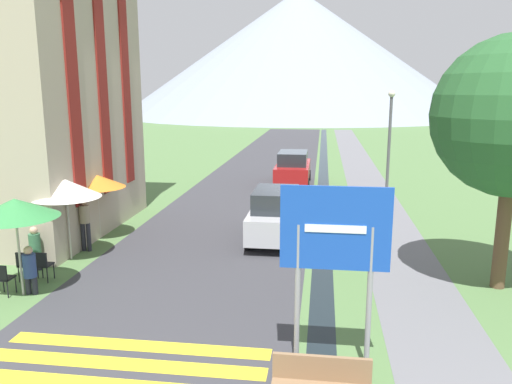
{
  "coord_description": "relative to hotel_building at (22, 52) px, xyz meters",
  "views": [
    {
      "loc": [
        1.11,
        -4.75,
        5.13
      ],
      "look_at": [
        -0.87,
        10.0,
        2.05
      ],
      "focal_mm": 35.0,
      "sensor_mm": 36.0,
      "label": 1
    }
  ],
  "objects": [
    {
      "name": "cafe_umbrella_middle_white",
      "position": [
        2.93,
        -3.05,
        -4.18
      ],
      "size": [
        2.05,
        2.05,
        2.49
      ],
      "color": "#B7B2A8",
      "rests_on": "ground_plane"
    },
    {
      "name": "hotel_building",
      "position": [
        0.0,
        0.0,
        0.0
      ],
      "size": [
        6.25,
        8.12,
        11.89
      ],
      "color": "tan",
      "rests_on": "ground_plane"
    },
    {
      "name": "person_standing_terrace",
      "position": [
        3.04,
        -2.23,
        -5.39
      ],
      "size": [
        0.32,
        0.32,
        1.72
      ],
      "color": "#282833",
      "rests_on": "ground_plane"
    },
    {
      "name": "person_seated_far",
      "position": [
        3.25,
        -5.69,
        -5.68
      ],
      "size": [
        0.32,
        0.32,
        1.28
      ],
      "color": "#282833",
      "rests_on": "ground_plane"
    },
    {
      "name": "person_seated_near",
      "position": [
        2.4,
        -4.05,
        -5.68
      ],
      "size": [
        0.32,
        0.32,
        1.29
      ],
      "color": "#282833",
      "rests_on": "ground_plane"
    },
    {
      "name": "ground_plane",
      "position": [
        9.39,
        8.0,
        -6.39
      ],
      "size": [
        160.0,
        160.0,
        0.0
      ],
      "primitive_type": "plane",
      "color": "#517542"
    },
    {
      "name": "streetlamp",
      "position": [
        13.17,
        3.96,
        -3.37
      ],
      "size": [
        0.28,
        0.28,
        5.08
      ],
      "color": "#515156",
      "rests_on": "ground_plane"
    },
    {
      "name": "cafe_umbrella_front_green",
      "position": [
        3.05,
        -5.76,
        -4.13
      ],
      "size": [
        2.11,
        2.11,
        2.5
      ],
      "color": "#B7B2A8",
      "rests_on": "ground_plane"
    },
    {
      "name": "parked_car_near",
      "position": [
        8.99,
        -0.27,
        -5.48
      ],
      "size": [
        1.8,
        3.88,
        1.82
      ],
      "color": "#B2B2B7",
      "rests_on": "ground_plane"
    },
    {
      "name": "road_sign",
      "position": [
        10.77,
        -8.15,
        -4.03
      ],
      "size": [
        1.96,
        0.11,
        3.48
      ],
      "color": "gray",
      "rests_on": "ground_plane"
    },
    {
      "name": "mountain_distant",
      "position": [
        5.14,
        84.55,
        5.5
      ],
      "size": [
        69.27,
        69.27,
        23.78
      ],
      "color": "gray",
      "rests_on": "ground_plane"
    },
    {
      "name": "crosswalk_marking",
      "position": [
        6.89,
        -8.55,
        -6.38
      ],
      "size": [
        5.44,
        1.84,
        0.01
      ],
      "color": "yellow",
      "rests_on": "ground_plane"
    },
    {
      "name": "cafe_chair_middle",
      "position": [
        2.44,
        -3.6,
        -5.88
      ],
      "size": [
        0.4,
        0.4,
        0.85
      ],
      "rotation": [
        0.0,
        0.0,
        -0.04
      ],
      "color": "black",
      "rests_on": "ground_plane"
    },
    {
      "name": "cafe_chair_far_right",
      "position": [
        2.52,
        -1.97,
        -5.88
      ],
      "size": [
        0.4,
        0.4,
        0.85
      ],
      "rotation": [
        0.0,
        0.0,
        0.09
      ],
      "color": "black",
      "rests_on": "ground_plane"
    },
    {
      "name": "cafe_chair_near_left",
      "position": [
        2.64,
        -4.93,
        -5.88
      ],
      "size": [
        0.4,
        0.4,
        0.85
      ],
      "rotation": [
        0.0,
        0.0,
        -0.15
      ],
      "color": "black",
      "rests_on": "ground_plane"
    },
    {
      "name": "cafe_umbrella_rear_orange",
      "position": [
        2.85,
        -0.82,
        -4.36
      ],
      "size": [
        1.94,
        1.94,
        2.25
      ],
      "color": "#B7B2A8",
      "rests_on": "ground_plane"
    },
    {
      "name": "drainage_channel",
      "position": [
        10.59,
        18.0,
        -6.39
      ],
      "size": [
        0.6,
        60.0,
        0.0
      ],
      "color": "black",
      "rests_on": "ground_plane"
    },
    {
      "name": "road",
      "position": [
        6.89,
        18.0,
        -6.38
      ],
      "size": [
        6.4,
        60.0,
        0.01
      ],
      "color": "#38383D",
      "rests_on": "ground_plane"
    },
    {
      "name": "cafe_chair_nearest",
      "position": [
        2.63,
        -5.91,
        -5.88
      ],
      "size": [
        0.4,
        0.4,
        0.85
      ],
      "rotation": [
        0.0,
        0.0,
        -0.16
      ],
      "color": "black",
      "rests_on": "ground_plane"
    },
    {
      "name": "footpath",
      "position": [
        12.99,
        18.0,
        -6.38
      ],
      "size": [
        2.2,
        60.0,
        0.01
      ],
      "color": "slate",
      "rests_on": "ground_plane"
    },
    {
      "name": "parked_car_far",
      "position": [
        8.93,
        10.07,
        -5.48
      ],
      "size": [
        1.87,
        4.32,
        1.82
      ],
      "color": "#A31919",
      "rests_on": "ground_plane"
    },
    {
      "name": "cafe_chair_near_right",
      "position": [
        3.09,
        -4.87,
        -5.88
      ],
      "size": [
        0.4,
        0.4,
        0.85
      ],
      "rotation": [
        0.0,
        0.0,
        0.45
      ],
      "color": "black",
      "rests_on": "ground_plane"
    }
  ]
}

